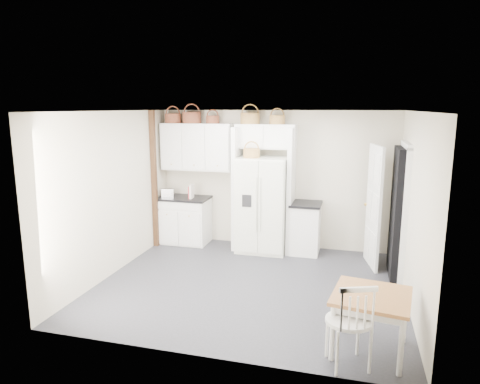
# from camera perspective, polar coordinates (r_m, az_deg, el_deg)

# --- Properties ---
(floor) EXTENTS (4.50, 4.50, 0.00)m
(floor) POSITION_cam_1_polar(r_m,az_deg,el_deg) (6.67, 1.31, -12.21)
(floor) COLOR #2B2B30
(floor) RESTS_ON ground
(ceiling) EXTENTS (4.50, 4.50, 0.00)m
(ceiling) POSITION_cam_1_polar(r_m,az_deg,el_deg) (6.12, 1.42, 10.73)
(ceiling) COLOR white
(ceiling) RESTS_ON wall_back
(wall_back) EXTENTS (4.50, 0.00, 4.50)m
(wall_back) POSITION_cam_1_polar(r_m,az_deg,el_deg) (8.19, 4.65, 1.69)
(wall_back) COLOR beige
(wall_back) RESTS_ON floor
(wall_left) EXTENTS (0.00, 4.00, 4.00)m
(wall_left) POSITION_cam_1_polar(r_m,az_deg,el_deg) (7.13, -16.51, -0.18)
(wall_left) COLOR beige
(wall_left) RESTS_ON floor
(wall_right) EXTENTS (0.00, 4.00, 4.00)m
(wall_right) POSITION_cam_1_polar(r_m,az_deg,el_deg) (6.16, 22.18, -2.32)
(wall_right) COLOR beige
(wall_right) RESTS_ON floor
(refrigerator) EXTENTS (0.91, 0.73, 1.76)m
(refrigerator) POSITION_cam_1_polar(r_m,az_deg,el_deg) (7.94, 3.05, -1.68)
(refrigerator) COLOR white
(refrigerator) RESTS_ON floor
(base_cab_left) EXTENTS (0.95, 0.60, 0.88)m
(base_cab_left) POSITION_cam_1_polar(r_m,az_deg,el_deg) (8.58, -7.40, -3.81)
(base_cab_left) COLOR white
(base_cab_left) RESTS_ON floor
(base_cab_right) EXTENTS (0.51, 0.61, 0.90)m
(base_cab_right) POSITION_cam_1_polar(r_m,az_deg,el_deg) (8.00, 8.71, -4.87)
(base_cab_right) COLOR white
(base_cab_right) RESTS_ON floor
(dining_table) EXTENTS (0.91, 0.91, 0.67)m
(dining_table) POSITION_cam_1_polar(r_m,az_deg,el_deg) (5.10, 16.94, -16.33)
(dining_table) COLOR brown
(dining_table) RESTS_ON floor
(windsor_chair) EXTENTS (0.62, 0.59, 1.00)m
(windsor_chair) POSITION_cam_1_polar(r_m,az_deg,el_deg) (4.72, 14.36, -16.27)
(windsor_chair) COLOR white
(windsor_chair) RESTS_ON floor
(counter_left) EXTENTS (0.99, 0.64, 0.04)m
(counter_left) POSITION_cam_1_polar(r_m,az_deg,el_deg) (8.47, -7.48, -0.80)
(counter_left) COLOR black
(counter_left) RESTS_ON base_cab_left
(counter_right) EXTENTS (0.55, 0.66, 0.04)m
(counter_right) POSITION_cam_1_polar(r_m,az_deg,el_deg) (7.88, 8.81, -1.58)
(counter_right) COLOR black
(counter_right) RESTS_ON base_cab_right
(toaster) EXTENTS (0.26, 0.19, 0.16)m
(toaster) POSITION_cam_1_polar(r_m,az_deg,el_deg) (8.52, -9.59, -0.09)
(toaster) COLOR silver
(toaster) RESTS_ON counter_left
(cookbook_red) EXTENTS (0.05, 0.16, 0.24)m
(cookbook_red) POSITION_cam_1_polar(r_m,az_deg,el_deg) (8.31, -6.69, -0.04)
(cookbook_red) COLOR #BC2B30
(cookbook_red) RESTS_ON counter_left
(cookbook_cream) EXTENTS (0.05, 0.18, 0.27)m
(cookbook_cream) POSITION_cam_1_polar(r_m,az_deg,el_deg) (8.29, -6.46, 0.05)
(cookbook_cream) COLOR silver
(cookbook_cream) RESTS_ON counter_left
(basket_upper_a) EXTENTS (0.32, 0.32, 0.18)m
(basket_upper_a) POSITION_cam_1_polar(r_m,az_deg,el_deg) (8.50, -8.92, 9.68)
(basket_upper_a) COLOR #55321F
(basket_upper_a) RESTS_ON upper_cabinet
(basket_upper_b) EXTENTS (0.36, 0.36, 0.21)m
(basket_upper_b) POSITION_cam_1_polar(r_m,az_deg,el_deg) (8.35, -6.44, 9.81)
(basket_upper_b) COLOR #55321F
(basket_upper_b) RESTS_ON upper_cabinet
(basket_upper_c) EXTENTS (0.25, 0.25, 0.15)m
(basket_upper_c) POSITION_cam_1_polar(r_m,az_deg,el_deg) (8.21, -3.67, 9.61)
(basket_upper_c) COLOR #55321F
(basket_upper_c) RESTS_ON upper_cabinet
(basket_bridge_a) EXTENTS (0.36, 0.36, 0.20)m
(basket_bridge_a) POSITION_cam_1_polar(r_m,az_deg,el_deg) (8.01, 1.35, 9.79)
(basket_bridge_a) COLOR #915A39
(basket_bridge_a) RESTS_ON bridge_cabinet
(basket_bridge_b) EXTENTS (0.28, 0.28, 0.16)m
(basket_bridge_b) POSITION_cam_1_polar(r_m,az_deg,el_deg) (7.90, 4.98, 9.58)
(basket_bridge_b) COLOR #915A39
(basket_bridge_b) RESTS_ON bridge_cabinet
(basket_fridge_a) EXTENTS (0.30, 0.30, 0.16)m
(basket_fridge_a) POSITION_cam_1_polar(r_m,az_deg,el_deg) (7.73, 1.55, 5.19)
(basket_fridge_a) COLOR #915A39
(basket_fridge_a) RESTS_ON refrigerator
(upper_cabinet) EXTENTS (1.40, 0.34, 0.90)m
(upper_cabinet) POSITION_cam_1_polar(r_m,az_deg,el_deg) (8.35, -5.73, 6.01)
(upper_cabinet) COLOR white
(upper_cabinet) RESTS_ON wall_back
(bridge_cabinet) EXTENTS (1.12, 0.34, 0.45)m
(bridge_cabinet) POSITION_cam_1_polar(r_m,az_deg,el_deg) (7.96, 3.45, 7.41)
(bridge_cabinet) COLOR white
(bridge_cabinet) RESTS_ON wall_back
(fridge_panel_left) EXTENTS (0.08, 0.60, 2.30)m
(fridge_panel_left) POSITION_cam_1_polar(r_m,az_deg,el_deg) (8.07, -0.36, 0.51)
(fridge_panel_left) COLOR white
(fridge_panel_left) RESTS_ON floor
(fridge_panel_right) EXTENTS (0.08, 0.60, 2.30)m
(fridge_panel_right) POSITION_cam_1_polar(r_m,az_deg,el_deg) (7.87, 6.82, 0.15)
(fridge_panel_right) COLOR white
(fridge_panel_right) RESTS_ON floor
(trim_post) EXTENTS (0.09, 0.09, 2.60)m
(trim_post) POSITION_cam_1_polar(r_m,az_deg,el_deg) (8.27, -11.37, 1.59)
(trim_post) COLOR #422713
(trim_post) RESTS_ON floor
(doorway_void) EXTENTS (0.18, 0.85, 2.05)m
(doorway_void) POSITION_cam_1_polar(r_m,az_deg,el_deg) (7.18, 20.36, -2.60)
(doorway_void) COLOR black
(doorway_void) RESTS_ON floor
(door_slab) EXTENTS (0.21, 0.79, 2.05)m
(door_slab) POSITION_cam_1_polar(r_m,az_deg,el_deg) (7.47, 17.38, -1.87)
(door_slab) COLOR white
(door_slab) RESTS_ON floor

